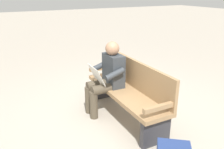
# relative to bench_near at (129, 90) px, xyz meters

# --- Properties ---
(ground_plane) EXTENTS (40.00, 40.00, 0.00)m
(ground_plane) POSITION_rel_bench_near_xyz_m (0.00, 0.07, -0.46)
(ground_plane) COLOR #A89E8E
(bench_near) EXTENTS (1.81, 0.50, 0.90)m
(bench_near) POSITION_rel_bench_near_xyz_m (0.00, 0.00, 0.00)
(bench_near) COLOR #9E7A51
(bench_near) RESTS_ON ground
(person_seated) EXTENTS (0.57, 0.58, 1.18)m
(person_seated) POSITION_rel_bench_near_xyz_m (0.29, 0.23, 0.17)
(person_seated) COLOR #33383D
(person_seated) RESTS_ON ground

